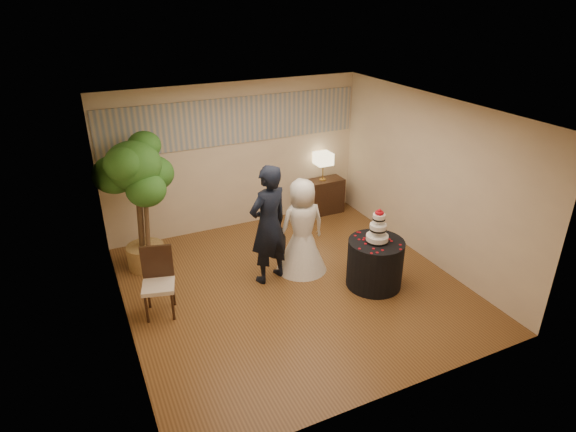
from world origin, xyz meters
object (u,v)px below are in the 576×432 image
groom (269,225)px  table_lamp (323,167)px  ficus_tree (139,204)px  console (322,196)px  bride (302,226)px  side_chair (158,284)px  wedding_cake (378,225)px  cake_table (375,263)px

groom → table_lamp: bearing=-153.9°
ficus_tree → console: bearing=9.8°
table_lamp → bride: bearing=-127.3°
table_lamp → side_chair: bearing=-151.2°
ficus_tree → bride: bearing=-27.0°
console → table_lamp: (-0.00, 0.00, 0.66)m
groom → side_chair: groom is taller
wedding_cake → side_chair: 3.33m
cake_table → console: (0.58, 2.75, -0.02)m
groom → cake_table: 1.77m
cake_table → ficus_tree: ficus_tree is taller
bride → side_chair: 2.43m
console → ficus_tree: (-3.74, -0.65, 0.79)m
table_lamp → ficus_tree: size_ratio=0.25×
groom → side_chair: 1.86m
wedding_cake → ficus_tree: ficus_tree is taller
console → ficus_tree: size_ratio=0.38×
bride → console: (1.40, 1.84, -0.43)m
cake_table → table_lamp: bearing=78.2°
groom → bride: 0.63m
bride → cake_table: bearing=133.0°
cake_table → side_chair: 3.29m
console → ficus_tree: bearing=-170.9°
wedding_cake → console: wedding_cake is taller
wedding_cake → console: (0.58, 2.75, -0.68)m
table_lamp → ficus_tree: bearing=-170.2°
groom → console: bearing=-153.9°
wedding_cake → table_lamp: 2.81m
bride → console: bearing=-126.1°
console → table_lamp: 0.66m
bride → cake_table: (0.82, -0.92, -0.41)m
wedding_cake → side_chair: bearing=168.2°
console → bride: bearing=-127.9°
cake_table → wedding_cake: size_ratio=1.60×
cake_table → table_lamp: (0.58, 2.75, 0.63)m
bride → wedding_cake: (0.82, -0.92, 0.25)m
wedding_cake → table_lamp: wedding_cake is taller
groom → table_lamp: size_ratio=3.36×
table_lamp → groom: bearing=-136.7°
wedding_cake → ficus_tree: 3.80m
wedding_cake → side_chair: (-3.22, 0.67, -0.54)m
console → groom: bearing=-137.4°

